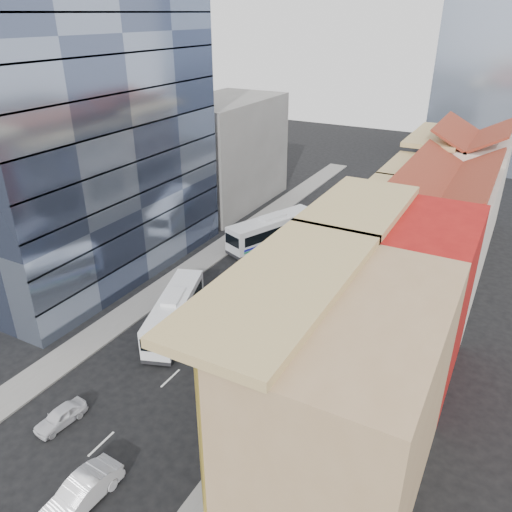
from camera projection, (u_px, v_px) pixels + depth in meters
The scene contains 15 objects.
ground at pixel (89, 455), 30.03m from camera, with size 200.00×200.00×0.00m, color black.
sidewalk_right at pixel (346, 315), 43.73m from camera, with size 3.00×90.00×0.15m, color slate.
sidewalk_left at pixel (187, 272), 50.99m from camera, with size 3.00×90.00×0.15m, color slate.
shophouse_tan at pixel (347, 406), 25.35m from camera, with size 8.00×14.00×12.00m, color tan.
shophouse_red at pixel (404, 299), 34.82m from camera, with size 8.00×10.00×12.00m, color #A91713.
shophouse_cream_near at pixel (429, 258), 42.76m from camera, with size 8.00×9.00×10.00m, color beige.
shophouse_cream_mid at pixel (447, 223), 49.86m from camera, with size 8.00×9.00×10.00m, color beige.
shophouse_cream_far at pixel (464, 189), 57.93m from camera, with size 8.00×12.00×11.00m, color beige.
office_tower at pixel (82, 121), 45.68m from camera, with size 12.00×26.00×30.00m, color #424C68.
office_block_far at pixel (225, 153), 66.93m from camera, with size 10.00×18.00×14.00m, color gray.
bus_left_near at pixel (175, 312), 41.27m from camera, with size 2.42×10.35×3.32m, color white, non-canonical shape.
bus_left_far at pixel (272, 230), 56.33m from camera, with size 2.67×11.39×3.65m, color silver, non-canonical shape.
bus_right at pixel (266, 321), 40.11m from camera, with size 2.44×10.41×3.34m, color silver, non-canonical shape.
sedan_left at pixel (61, 416), 32.10m from camera, with size 1.41×3.49×1.19m, color silver.
sedan_right at pixel (82, 493), 26.79m from camera, with size 1.66×4.76×1.57m, color white.
Camera 1 is at (19.16, -14.25, 24.02)m, focal length 35.00 mm.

